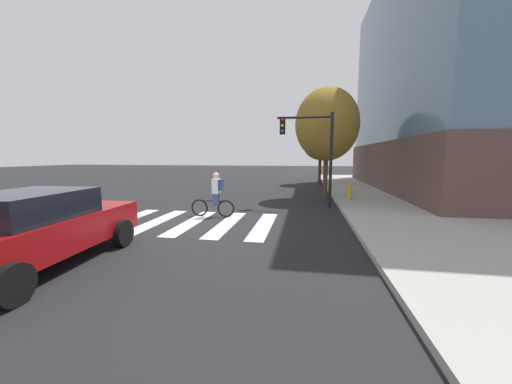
# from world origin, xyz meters

# --- Properties ---
(ground_plane) EXTENTS (120.00, 120.00, 0.00)m
(ground_plane) POSITION_xyz_m (0.00, 0.00, 0.00)
(ground_plane) COLOR black
(sidewalk) EXTENTS (6.50, 50.00, 0.15)m
(sidewalk) POSITION_xyz_m (8.75, 0.00, 0.07)
(sidewalk) COLOR #9E9B93
(sidewalk) RESTS_ON ground
(crosswalk_stripes) EXTENTS (6.87, 3.77, 0.01)m
(crosswalk_stripes) POSITION_xyz_m (-0.48, 0.00, 0.01)
(crosswalk_stripes) COLOR silver
(crosswalk_stripes) RESTS_ON ground
(sedan_near) EXTENTS (2.38, 4.70, 1.59)m
(sedan_near) POSITION_xyz_m (-1.42, -4.33, 0.82)
(sedan_near) COLOR maroon
(sedan_near) RESTS_ON ground
(cyclist) EXTENTS (1.71, 0.36, 1.69)m
(cyclist) POSITION_xyz_m (0.69, 1.06, 0.84)
(cyclist) COLOR black
(cyclist) RESTS_ON ground
(traffic_light_near) EXTENTS (2.47, 0.28, 4.20)m
(traffic_light_near) POSITION_xyz_m (4.28, 3.92, 2.86)
(traffic_light_near) COLOR black
(traffic_light_near) RESTS_ON ground
(fire_hydrant) EXTENTS (0.33, 0.22, 0.78)m
(fire_hydrant) POSITION_xyz_m (6.26, 5.83, 0.53)
(fire_hydrant) COLOR gold
(fire_hydrant) RESTS_ON sidewalk
(street_tree_near) EXTENTS (3.27, 3.27, 5.82)m
(street_tree_near) POSITION_xyz_m (5.06, 6.33, 3.93)
(street_tree_near) COLOR #4C3823
(street_tree_near) RESTS_ON ground
(street_tree_mid) EXTENTS (3.16, 3.16, 5.63)m
(street_tree_mid) POSITION_xyz_m (5.16, 14.74, 3.80)
(street_tree_mid) COLOR #4C3823
(street_tree_mid) RESTS_ON ground
(corner_building) EXTENTS (14.57, 19.39, 14.63)m
(corner_building) POSITION_xyz_m (16.05, 11.43, 7.26)
(corner_building) COLOR brown
(corner_building) RESTS_ON ground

